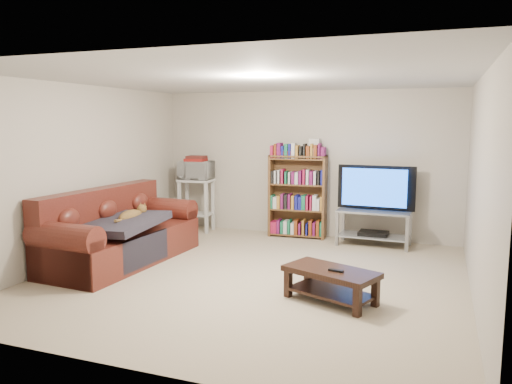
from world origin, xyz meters
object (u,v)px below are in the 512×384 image
at_px(coffee_table, 331,279).
at_px(tv_stand, 374,222).
at_px(sofa, 117,236).
at_px(bookshelf, 297,195).

height_order(coffee_table, tv_stand, tv_stand).
distance_m(coffee_table, tv_stand, 2.64).
relative_size(sofa, bookshelf, 1.76).
distance_m(sofa, tv_stand, 3.81).
relative_size(coffee_table, tv_stand, 0.97).
bearing_deg(bookshelf, coffee_table, -71.00).
height_order(sofa, coffee_table, sofa).
distance_m(tv_stand, bookshelf, 1.32).
bearing_deg(sofa, tv_stand, 36.81).
bearing_deg(coffee_table, bookshelf, 133.54).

